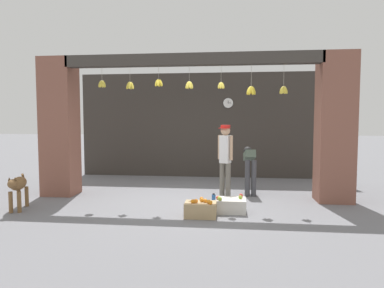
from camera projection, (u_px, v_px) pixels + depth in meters
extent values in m
plane|color=slate|center=(190.00, 201.00, 7.09)|extent=(60.00, 60.00, 0.00)
cube|color=#38332D|center=(202.00, 125.00, 10.01)|extent=(7.19, 0.12, 3.03)
cube|color=brown|center=(60.00, 127.00, 7.60)|extent=(0.70, 0.60, 3.03)
cube|color=brown|center=(335.00, 128.00, 6.95)|extent=(0.70, 0.60, 3.03)
cube|color=#3D3833|center=(190.00, 60.00, 7.00)|extent=(5.29, 0.24, 0.24)
cylinder|color=#B2AD99|center=(102.00, 74.00, 7.23)|extent=(0.01, 0.01, 0.28)
ellipsoid|color=yellow|center=(104.00, 84.00, 7.24)|extent=(0.11, 0.06, 0.16)
ellipsoid|color=yellow|center=(104.00, 84.00, 7.28)|extent=(0.09, 0.10, 0.17)
ellipsoid|color=yellow|center=(102.00, 84.00, 7.29)|extent=(0.07, 0.11, 0.17)
ellipsoid|color=yellow|center=(101.00, 84.00, 7.27)|extent=(0.10, 0.08, 0.17)
ellipsoid|color=yellow|center=(100.00, 84.00, 7.23)|extent=(0.10, 0.08, 0.17)
ellipsoid|color=yellow|center=(101.00, 84.00, 7.21)|extent=(0.07, 0.11, 0.17)
ellipsoid|color=yellow|center=(103.00, 84.00, 7.21)|extent=(0.09, 0.10, 0.17)
cylinder|color=#B2AD99|center=(130.00, 74.00, 7.17)|extent=(0.01, 0.01, 0.31)
ellipsoid|color=gold|center=(132.00, 86.00, 7.18)|extent=(0.11, 0.06, 0.17)
ellipsoid|color=gold|center=(131.00, 86.00, 7.23)|extent=(0.06, 0.11, 0.17)
ellipsoid|color=gold|center=(128.00, 86.00, 7.19)|extent=(0.11, 0.06, 0.17)
ellipsoid|color=gold|center=(129.00, 85.00, 7.15)|extent=(0.06, 0.11, 0.17)
cylinder|color=#B2AD99|center=(159.00, 73.00, 7.06)|extent=(0.01, 0.01, 0.27)
ellipsoid|color=yellow|center=(161.00, 83.00, 7.07)|extent=(0.11, 0.06, 0.17)
ellipsoid|color=yellow|center=(159.00, 83.00, 7.12)|extent=(0.06, 0.11, 0.17)
ellipsoid|color=yellow|center=(157.00, 83.00, 7.08)|extent=(0.11, 0.06, 0.17)
ellipsoid|color=yellow|center=(158.00, 83.00, 7.04)|extent=(0.06, 0.11, 0.17)
cylinder|color=#B2AD99|center=(189.00, 74.00, 7.03)|extent=(0.01, 0.01, 0.32)
ellipsoid|color=yellow|center=(191.00, 85.00, 7.05)|extent=(0.11, 0.06, 0.17)
ellipsoid|color=yellow|center=(190.00, 85.00, 7.09)|extent=(0.09, 0.10, 0.18)
ellipsoid|color=yellow|center=(189.00, 85.00, 7.09)|extent=(0.09, 0.10, 0.18)
ellipsoid|color=yellow|center=(187.00, 85.00, 7.06)|extent=(0.11, 0.06, 0.17)
ellipsoid|color=yellow|center=(188.00, 85.00, 7.02)|extent=(0.09, 0.10, 0.18)
ellipsoid|color=yellow|center=(190.00, 85.00, 7.01)|extent=(0.09, 0.10, 0.18)
cylinder|color=#B2AD99|center=(221.00, 74.00, 6.96)|extent=(0.01, 0.01, 0.35)
ellipsoid|color=yellow|center=(223.00, 85.00, 6.97)|extent=(0.09, 0.05, 0.15)
ellipsoid|color=yellow|center=(222.00, 86.00, 7.00)|extent=(0.08, 0.09, 0.15)
ellipsoid|color=yellow|center=(221.00, 86.00, 7.01)|extent=(0.06, 0.09, 0.15)
ellipsoid|color=yellow|center=(219.00, 86.00, 6.99)|extent=(0.09, 0.07, 0.15)
ellipsoid|color=yellow|center=(219.00, 85.00, 6.96)|extent=(0.09, 0.07, 0.15)
ellipsoid|color=yellow|center=(221.00, 85.00, 6.94)|extent=(0.06, 0.09, 0.15)
ellipsoid|color=yellow|center=(222.00, 85.00, 6.94)|extent=(0.08, 0.09, 0.15)
cylinder|color=#B2AD99|center=(251.00, 75.00, 6.85)|extent=(0.01, 0.01, 0.44)
ellipsoid|color=yellow|center=(253.00, 91.00, 6.86)|extent=(0.12, 0.07, 0.19)
ellipsoid|color=yellow|center=(252.00, 91.00, 6.90)|extent=(0.10, 0.12, 0.20)
ellipsoid|color=yellow|center=(250.00, 91.00, 6.91)|extent=(0.10, 0.12, 0.20)
ellipsoid|color=yellow|center=(249.00, 91.00, 6.87)|extent=(0.12, 0.07, 0.19)
ellipsoid|color=yellow|center=(250.00, 90.00, 6.83)|extent=(0.10, 0.12, 0.20)
ellipsoid|color=yellow|center=(252.00, 90.00, 6.82)|extent=(0.10, 0.12, 0.20)
cylinder|color=#B2AD99|center=(284.00, 75.00, 6.81)|extent=(0.01, 0.01, 0.44)
ellipsoid|color=yellow|center=(286.00, 90.00, 6.83)|extent=(0.11, 0.06, 0.17)
ellipsoid|color=yellow|center=(284.00, 90.00, 6.86)|extent=(0.09, 0.10, 0.17)
ellipsoid|color=yellow|center=(282.00, 90.00, 6.87)|extent=(0.09, 0.10, 0.17)
ellipsoid|color=yellow|center=(281.00, 90.00, 6.84)|extent=(0.11, 0.06, 0.17)
ellipsoid|color=yellow|center=(283.00, 90.00, 6.80)|extent=(0.09, 0.10, 0.17)
ellipsoid|color=yellow|center=(285.00, 90.00, 6.79)|extent=(0.09, 0.10, 0.17)
ellipsoid|color=brown|center=(18.00, 183.00, 6.37)|extent=(0.40, 0.64, 0.24)
cylinder|color=brown|center=(19.00, 202.00, 6.19)|extent=(0.07, 0.07, 0.39)
cylinder|color=brown|center=(11.00, 202.00, 6.16)|extent=(0.07, 0.07, 0.39)
cylinder|color=brown|center=(27.00, 196.00, 6.63)|extent=(0.07, 0.07, 0.39)
cylinder|color=brown|center=(19.00, 197.00, 6.61)|extent=(0.07, 0.07, 0.39)
ellipsoid|color=brown|center=(12.00, 184.00, 6.05)|extent=(0.21, 0.26, 0.16)
cone|color=brown|center=(15.00, 179.00, 6.05)|extent=(0.05, 0.05, 0.07)
cone|color=brown|center=(9.00, 179.00, 6.03)|extent=(0.05, 0.05, 0.07)
cylinder|color=brown|center=(24.00, 179.00, 6.70)|extent=(0.10, 0.20, 0.25)
cylinder|color=#6B665B|center=(228.00, 181.00, 7.17)|extent=(0.11, 0.11, 0.77)
cylinder|color=#6B665B|center=(222.00, 181.00, 7.25)|extent=(0.11, 0.11, 0.77)
cube|color=white|center=(225.00, 149.00, 7.16)|extent=(0.26, 0.24, 0.58)
cylinder|color=tan|center=(231.00, 148.00, 7.08)|extent=(0.06, 0.06, 0.51)
cylinder|color=tan|center=(219.00, 147.00, 7.23)|extent=(0.06, 0.06, 0.51)
sphere|color=tan|center=(225.00, 131.00, 7.13)|extent=(0.20, 0.20, 0.20)
cylinder|color=red|center=(225.00, 127.00, 7.13)|extent=(0.20, 0.20, 0.07)
cube|color=red|center=(223.00, 128.00, 7.04)|extent=(0.20, 0.17, 0.01)
cylinder|color=#424247|center=(247.00, 178.00, 7.49)|extent=(0.11, 0.11, 0.80)
cylinder|color=#424247|center=(254.00, 178.00, 7.49)|extent=(0.11, 0.11, 0.80)
cube|color=#4C5B4C|center=(249.00, 155.00, 7.73)|extent=(0.26, 0.60, 0.31)
sphere|color=black|center=(248.00, 151.00, 8.09)|extent=(0.19, 0.19, 0.19)
cube|color=tan|center=(201.00, 210.00, 5.91)|extent=(0.54, 0.37, 0.25)
sphere|color=orange|center=(209.00, 202.00, 5.83)|extent=(0.07, 0.07, 0.07)
sphere|color=orange|center=(210.00, 203.00, 5.77)|extent=(0.07, 0.07, 0.07)
sphere|color=orange|center=(201.00, 199.00, 6.05)|extent=(0.07, 0.07, 0.07)
sphere|color=orange|center=(196.00, 201.00, 5.88)|extent=(0.07, 0.07, 0.07)
sphere|color=orange|center=(202.00, 200.00, 5.95)|extent=(0.07, 0.07, 0.07)
sphere|color=orange|center=(205.00, 201.00, 5.90)|extent=(0.07, 0.07, 0.07)
sphere|color=orange|center=(195.00, 201.00, 5.85)|extent=(0.07, 0.07, 0.07)
sphere|color=orange|center=(193.00, 201.00, 5.86)|extent=(0.07, 0.07, 0.07)
cube|color=silver|center=(231.00, 205.00, 6.23)|extent=(0.54, 0.43, 0.24)
sphere|color=#99B238|center=(220.00, 199.00, 6.08)|extent=(0.07, 0.07, 0.07)
sphere|color=red|center=(218.00, 198.00, 6.16)|extent=(0.07, 0.07, 0.07)
sphere|color=#99B238|center=(219.00, 198.00, 6.14)|extent=(0.07, 0.07, 0.07)
sphere|color=red|center=(241.00, 195.00, 6.36)|extent=(0.07, 0.07, 0.07)
sphere|color=#99B238|center=(240.00, 197.00, 6.21)|extent=(0.07, 0.07, 0.07)
cylinder|color=#2D60AD|center=(214.00, 201.00, 6.53)|extent=(0.07, 0.07, 0.25)
cylinder|color=black|center=(214.00, 194.00, 6.52)|extent=(0.04, 0.04, 0.03)
cylinder|color=black|center=(228.00, 103.00, 9.81)|extent=(0.30, 0.01, 0.30)
cylinder|color=white|center=(228.00, 103.00, 9.80)|extent=(0.28, 0.02, 0.28)
cube|color=black|center=(228.00, 102.00, 9.78)|extent=(0.01, 0.01, 0.08)
cube|color=black|center=(230.00, 103.00, 9.78)|extent=(0.11, 0.01, 0.01)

